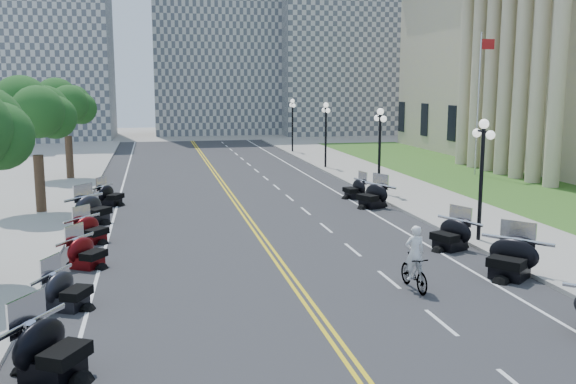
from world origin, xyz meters
TOP-DOWN VIEW (x-y plane):
  - ground at (0.00, 0.00)m, footprint 160.00×160.00m
  - road at (0.00, 10.00)m, footprint 16.00×90.00m
  - centerline_yellow_a at (-0.12, 10.00)m, footprint 0.12×90.00m
  - centerline_yellow_b at (0.12, 10.00)m, footprint 0.12×90.00m
  - edge_line_north at (6.40, 10.00)m, footprint 0.12×90.00m
  - edge_line_south at (-6.40, 10.00)m, footprint 0.12×90.00m
  - lane_dash_5 at (3.20, -4.00)m, footprint 0.12×2.00m
  - lane_dash_6 at (3.20, 0.00)m, footprint 0.12×2.00m
  - lane_dash_7 at (3.20, 4.00)m, footprint 0.12×2.00m
  - lane_dash_8 at (3.20, 8.00)m, footprint 0.12×2.00m
  - lane_dash_9 at (3.20, 12.00)m, footprint 0.12×2.00m
  - lane_dash_10 at (3.20, 16.00)m, footprint 0.12×2.00m
  - lane_dash_11 at (3.20, 20.00)m, footprint 0.12×2.00m
  - lane_dash_12 at (3.20, 24.00)m, footprint 0.12×2.00m
  - lane_dash_13 at (3.20, 28.00)m, footprint 0.12×2.00m
  - lane_dash_14 at (3.20, 32.00)m, footprint 0.12×2.00m
  - lane_dash_15 at (3.20, 36.00)m, footprint 0.12×2.00m
  - lane_dash_16 at (3.20, 40.00)m, footprint 0.12×2.00m
  - lane_dash_17 at (3.20, 44.00)m, footprint 0.12×2.00m
  - lane_dash_18 at (3.20, 48.00)m, footprint 0.12×2.00m
  - lane_dash_19 at (3.20, 52.00)m, footprint 0.12×2.00m
  - sidewalk_north at (10.50, 10.00)m, footprint 5.00×90.00m
  - sidewalk_south at (-10.50, 10.00)m, footprint 5.00×90.00m
  - lawn at (17.50, 18.00)m, footprint 9.00×60.00m
  - distant_block_a at (-18.00, 62.00)m, footprint 18.00×14.00m
  - distant_block_b at (4.00, 68.00)m, footprint 16.00×12.00m
  - distant_block_c at (22.00, 65.00)m, footprint 20.00×14.00m
  - street_lamp_2 at (8.60, 4.00)m, footprint 0.50×1.20m
  - street_lamp_3 at (8.60, 16.00)m, footprint 0.50×1.20m
  - street_lamp_4 at (8.60, 28.00)m, footprint 0.50×1.20m
  - street_lamp_5 at (8.60, 40.00)m, footprint 0.50×1.20m
  - flagpole at (18.00, 22.00)m, footprint 1.10×0.20m
  - tree_3 at (-10.00, 14.00)m, footprint 4.80×4.80m
  - tree_4 at (-10.00, 26.00)m, footprint 4.80×4.80m
  - motorcycle_n_5 at (7.23, -0.67)m, footprint 3.03×3.03m
  - motorcycle_n_6 at (6.98, 3.27)m, footprint 2.56×2.56m
  - motorcycle_n_8 at (6.87, 12.21)m, footprint 2.69×2.69m
  - motorcycle_n_9 at (6.84, 15.11)m, footprint 2.04×2.04m
  - motorcycle_s_4 at (-6.73, -5.33)m, footprint 2.91×2.91m
  - motorcycle_s_5 at (-6.96, -0.73)m, footprint 2.37×2.37m
  - motorcycle_s_6 at (-6.82, 3.61)m, footprint 2.44×2.44m
  - motorcycle_s_7 at (-7.00, 7.35)m, footprint 2.47×2.47m
  - motorcycle_s_8 at (-7.25, 11.29)m, footprint 2.96×2.96m
  - motorcycle_s_9 at (-6.73, 15.74)m, footprint 2.42×2.42m
  - bicycle at (3.58, -1.17)m, footprint 0.61×1.93m
  - cyclist_rider at (3.58, -1.17)m, footprint 0.64×0.42m

SIDE VIEW (x-z plane):
  - ground at x=0.00m, z-range 0.00..0.00m
  - road at x=0.00m, z-range 0.00..0.01m
  - centerline_yellow_a at x=-0.12m, z-range 0.01..0.01m
  - centerline_yellow_b at x=0.12m, z-range 0.01..0.01m
  - edge_line_north at x=6.40m, z-range 0.01..0.01m
  - edge_line_south at x=-6.40m, z-range 0.01..0.01m
  - lane_dash_5 at x=3.20m, z-range 0.01..0.01m
  - lane_dash_6 at x=3.20m, z-range 0.01..0.01m
  - lane_dash_7 at x=3.20m, z-range 0.01..0.01m
  - lane_dash_8 at x=3.20m, z-range 0.01..0.01m
  - lane_dash_9 at x=3.20m, z-range 0.01..0.01m
  - lane_dash_10 at x=3.20m, z-range 0.01..0.01m
  - lane_dash_11 at x=3.20m, z-range 0.01..0.01m
  - lane_dash_12 at x=3.20m, z-range 0.01..0.01m
  - lane_dash_13 at x=3.20m, z-range 0.01..0.01m
  - lane_dash_14 at x=3.20m, z-range 0.01..0.01m
  - lane_dash_15 at x=3.20m, z-range 0.01..0.01m
  - lane_dash_16 at x=3.20m, z-range 0.01..0.01m
  - lane_dash_17 at x=3.20m, z-range 0.01..0.01m
  - lane_dash_18 at x=3.20m, z-range 0.01..0.01m
  - lane_dash_19 at x=3.20m, z-range 0.01..0.01m
  - lawn at x=17.50m, z-range 0.00..0.10m
  - sidewalk_north at x=10.50m, z-range 0.00..0.15m
  - sidewalk_south at x=-10.50m, z-range 0.00..0.15m
  - bicycle at x=3.58m, z-range 0.00..1.15m
  - motorcycle_s_7 at x=-7.00m, z-range 0.00..1.23m
  - motorcycle_n_9 at x=6.84m, z-range 0.00..1.24m
  - motorcycle_s_6 at x=-6.82m, z-range 0.00..1.24m
  - motorcycle_s_5 at x=-6.96m, z-range 0.00..1.25m
  - motorcycle_s_9 at x=-6.73m, z-range 0.00..1.25m
  - motorcycle_n_6 at x=6.98m, z-range 0.00..1.37m
  - motorcycle_n_8 at x=6.87m, z-range 0.00..1.43m
  - motorcycle_s_8 at x=-7.25m, z-range 0.00..1.47m
  - motorcycle_s_4 at x=-6.73m, z-range 0.00..1.50m
  - motorcycle_n_5 at x=7.23m, z-range 0.00..1.51m
  - cyclist_rider at x=3.58m, z-range 1.15..2.89m
  - street_lamp_2 at x=8.60m, z-range 0.15..5.05m
  - street_lamp_3 at x=8.60m, z-range 0.15..5.05m
  - street_lamp_4 at x=8.60m, z-range 0.15..5.05m
  - street_lamp_5 at x=8.60m, z-range 0.15..5.05m
  - tree_3 at x=-10.00m, z-range 0.15..9.35m
  - tree_4 at x=-10.00m, z-range 0.15..9.35m
  - flagpole at x=18.00m, z-range 0.00..10.00m
  - distant_block_c at x=22.00m, z-range 0.00..22.00m
  - distant_block_a at x=-18.00m, z-range 0.00..26.00m
  - distant_block_b at x=4.00m, z-range 0.00..30.00m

